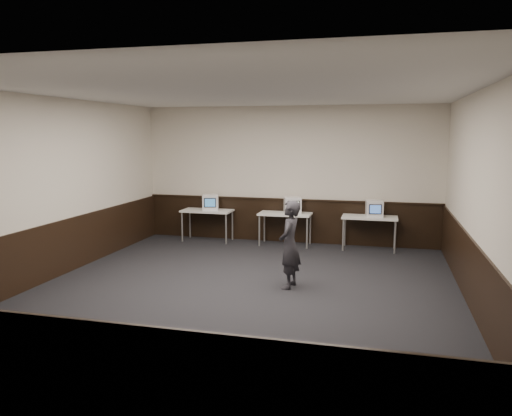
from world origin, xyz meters
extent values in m
plane|color=black|center=(0.00, 0.00, 0.00)|extent=(8.00, 8.00, 0.00)
plane|color=white|center=(0.00, 0.00, 3.20)|extent=(8.00, 8.00, 0.00)
plane|color=silver|center=(0.00, 4.00, 1.60)|extent=(7.00, 0.00, 7.00)
plane|color=silver|center=(0.00, -4.00, 1.60)|extent=(7.00, 0.00, 7.00)
plane|color=silver|center=(-3.50, 0.00, 1.60)|extent=(0.00, 8.00, 8.00)
plane|color=silver|center=(3.50, 0.00, 1.60)|extent=(0.00, 8.00, 8.00)
cube|color=black|center=(0.00, 3.98, 0.50)|extent=(6.98, 0.04, 1.00)
cube|color=black|center=(0.00, -3.98, 0.50)|extent=(6.98, 0.04, 1.00)
cube|color=black|center=(-3.48, 0.00, 0.50)|extent=(0.04, 7.98, 1.00)
cube|color=black|center=(3.48, 0.00, 0.50)|extent=(0.04, 7.98, 1.00)
cube|color=black|center=(0.00, 3.96, 1.02)|extent=(6.98, 0.06, 0.04)
cube|color=silver|center=(-1.90, 3.60, 0.73)|extent=(1.20, 0.60, 0.04)
cylinder|color=#999999|center=(-2.45, 3.35, 0.35)|extent=(0.04, 0.04, 0.71)
cylinder|color=#999999|center=(-1.35, 3.35, 0.35)|extent=(0.04, 0.04, 0.71)
cylinder|color=#999999|center=(-2.45, 3.85, 0.35)|extent=(0.04, 0.04, 0.71)
cylinder|color=#999999|center=(-1.35, 3.85, 0.35)|extent=(0.04, 0.04, 0.71)
cube|color=silver|center=(0.00, 3.60, 0.73)|extent=(1.20, 0.60, 0.04)
cylinder|color=#999999|center=(-0.55, 3.35, 0.35)|extent=(0.04, 0.04, 0.71)
cylinder|color=#999999|center=(0.55, 3.35, 0.35)|extent=(0.04, 0.04, 0.71)
cylinder|color=#999999|center=(-0.55, 3.85, 0.35)|extent=(0.04, 0.04, 0.71)
cylinder|color=#999999|center=(0.55, 3.85, 0.35)|extent=(0.04, 0.04, 0.71)
cube|color=silver|center=(1.90, 3.60, 0.73)|extent=(1.20, 0.60, 0.04)
cylinder|color=#999999|center=(1.35, 3.35, 0.35)|extent=(0.04, 0.04, 0.71)
cylinder|color=#999999|center=(2.45, 3.35, 0.35)|extent=(0.04, 0.04, 0.71)
cylinder|color=#999999|center=(1.35, 3.85, 0.35)|extent=(0.04, 0.04, 0.71)
cylinder|color=#999999|center=(2.45, 3.85, 0.35)|extent=(0.04, 0.04, 0.71)
cube|color=white|center=(-1.81, 3.61, 0.94)|extent=(0.46, 0.48, 0.37)
cube|color=black|center=(-1.76, 3.42, 0.95)|extent=(0.27, 0.09, 0.22)
cube|color=#316593|center=(-1.76, 3.41, 0.95)|extent=(0.23, 0.07, 0.19)
cube|color=white|center=(0.17, 3.62, 0.94)|extent=(0.47, 0.48, 0.37)
cube|color=black|center=(0.22, 3.43, 0.95)|extent=(0.27, 0.10, 0.22)
cube|color=silver|center=(0.23, 3.42, 0.95)|extent=(0.23, 0.08, 0.19)
cube|color=white|center=(1.99, 3.57, 0.93)|extent=(0.40, 0.42, 0.36)
cube|color=black|center=(2.02, 3.39, 0.95)|extent=(0.27, 0.05, 0.22)
cube|color=#3C64B2|center=(2.02, 3.38, 0.95)|extent=(0.23, 0.03, 0.18)
imported|color=#28262C|center=(0.69, 0.44, 0.73)|extent=(0.40, 0.57, 1.47)
camera|label=1|loc=(2.17, -7.53, 2.56)|focal=35.00mm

